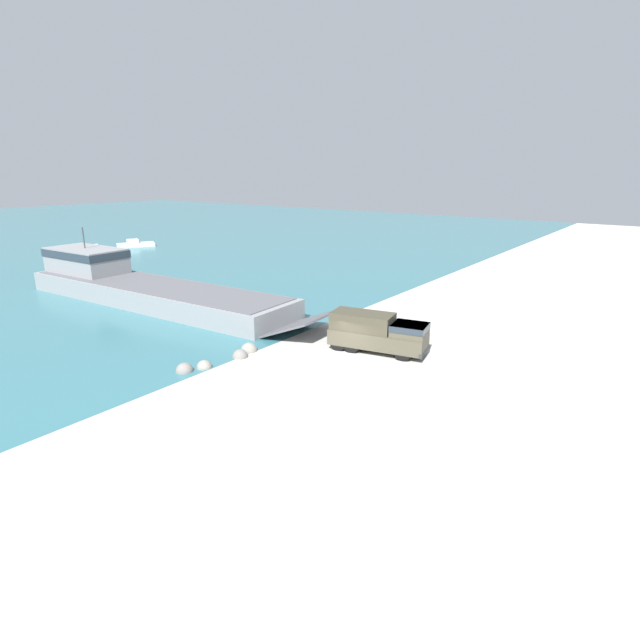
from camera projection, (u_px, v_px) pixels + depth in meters
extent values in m
plane|color=#B7B5AD|center=(343.00, 359.00, 37.31)|extent=(240.00, 240.00, 0.00)
cube|color=gray|center=(154.00, 294.00, 52.77)|extent=(9.29, 34.21, 2.03)
cube|color=#56565B|center=(154.00, 284.00, 52.46)|extent=(8.63, 32.82, 0.08)
cube|color=gray|center=(87.00, 260.00, 58.22)|extent=(5.63, 9.76, 2.87)
cube|color=#28333D|center=(86.00, 253.00, 57.97)|extent=(5.78, 9.87, 0.86)
cylinder|color=#3F3F42|center=(84.00, 238.00, 57.46)|extent=(0.16, 0.16, 2.40)
cube|color=#56565B|center=(303.00, 323.00, 42.59)|extent=(6.42, 5.14, 2.04)
cube|color=#4C4738|center=(378.00, 339.00, 38.60)|extent=(3.95, 7.85, 1.22)
cube|color=#4C4738|center=(410.00, 330.00, 37.29)|extent=(2.78, 2.97, 0.92)
cube|color=#28333D|center=(410.00, 327.00, 37.22)|extent=(2.86, 3.01, 0.46)
cube|color=#413C2E|center=(363.00, 321.00, 38.74)|extent=(3.28, 5.14, 1.35)
cube|color=#2D2D2D|center=(424.00, 352.00, 37.25)|extent=(2.49, 0.75, 0.32)
cylinder|color=black|center=(410.00, 344.00, 38.64)|extent=(0.66, 1.38, 1.32)
cylinder|color=black|center=(403.00, 352.00, 36.90)|extent=(0.66, 1.38, 1.32)
cylinder|color=black|center=(361.00, 337.00, 40.30)|extent=(0.66, 1.38, 1.32)
cylinder|color=black|center=(351.00, 344.00, 38.56)|extent=(0.66, 1.38, 1.32)
cylinder|color=black|center=(348.00, 335.00, 40.74)|extent=(0.66, 1.38, 1.32)
cylinder|color=black|center=(338.00, 342.00, 39.00)|extent=(0.66, 1.38, 1.32)
cylinder|color=#3D4C33|center=(400.00, 337.00, 41.10)|extent=(0.14, 0.14, 0.82)
cylinder|color=#3D4C33|center=(399.00, 337.00, 40.99)|extent=(0.14, 0.14, 0.82)
cube|color=#3D4C33|center=(400.00, 328.00, 40.83)|extent=(0.48, 0.34, 0.65)
sphere|color=tan|center=(400.00, 323.00, 40.70)|extent=(0.22, 0.22, 0.22)
cube|color=white|center=(136.00, 245.00, 92.13)|extent=(7.06, 5.44, 0.65)
cube|color=silver|center=(133.00, 241.00, 91.73)|extent=(2.62, 2.63, 0.72)
cube|color=navy|center=(87.00, 252.00, 84.02)|extent=(8.15, 7.03, 0.73)
cube|color=silver|center=(90.00, 247.00, 83.96)|extent=(3.02, 2.85, 0.81)
cylinder|color=#333338|center=(344.00, 321.00, 45.64)|extent=(0.22, 0.22, 0.62)
sphere|color=#333338|center=(344.00, 317.00, 45.53)|extent=(0.25, 0.25, 0.25)
sphere|color=gray|center=(185.00, 371.00, 35.11)|extent=(1.23, 1.23, 1.23)
sphere|color=gray|center=(204.00, 368.00, 35.76)|extent=(1.10, 1.10, 1.10)
sphere|color=gray|center=(249.00, 351.00, 39.07)|extent=(1.31, 1.31, 1.31)
sphere|color=gray|center=(240.00, 357.00, 37.78)|extent=(1.19, 1.19, 1.19)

